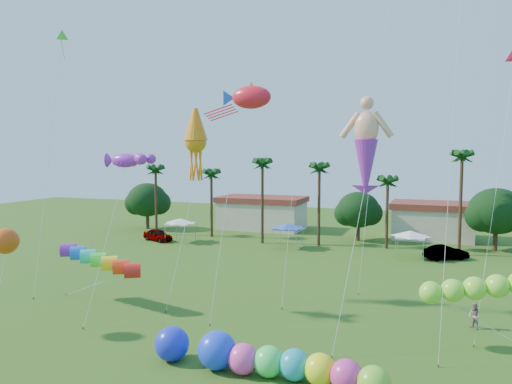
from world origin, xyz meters
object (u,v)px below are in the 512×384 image
(car_a, at_px, (158,235))
(blue_ball, at_px, (172,344))
(car_b, at_px, (446,253))
(spectator_b, at_px, (474,316))
(caterpillar_inflatable, at_px, (282,364))

(car_a, height_order, blue_ball, blue_ball)
(car_b, xyz_separation_m, blue_ball, (-14.36, -32.86, 0.19))
(spectator_b, distance_m, caterpillar_inflatable, 14.84)
(car_a, bearing_deg, caterpillar_inflatable, -118.08)
(car_a, distance_m, spectator_b, 41.78)
(caterpillar_inflatable, bearing_deg, car_b, 78.57)
(car_a, bearing_deg, blue_ball, -125.42)
(blue_ball, bearing_deg, car_a, 122.79)
(car_a, distance_m, blue_ball, 37.72)
(caterpillar_inflatable, distance_m, blue_ball, 6.42)
(car_b, bearing_deg, caterpillar_inflatable, 136.43)
(car_b, distance_m, spectator_b, 21.71)
(spectator_b, bearing_deg, caterpillar_inflatable, -78.47)
(blue_ball, bearing_deg, spectator_b, 35.05)
(spectator_b, xyz_separation_m, caterpillar_inflatable, (-9.55, -11.36, 0.00))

